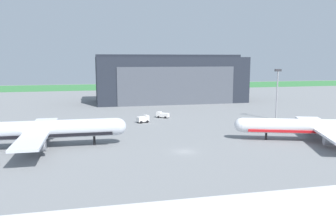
% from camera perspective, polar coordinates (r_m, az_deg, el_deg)
% --- Properties ---
extents(ground_plane, '(440.00, 440.00, 0.00)m').
position_cam_1_polar(ground_plane, '(78.04, 2.80, -6.58)').
color(ground_plane, slate).
extents(grass_field_strip, '(440.00, 56.00, 0.08)m').
position_cam_1_polar(grass_field_strip, '(261.05, -8.21, 4.16)').
color(grass_field_strip, '#35773D').
rests_on(grass_field_strip, ground_plane).
extents(maintenance_hangar, '(70.39, 29.00, 22.65)m').
position_cam_1_polar(maintenance_hangar, '(168.73, 0.33, 5.45)').
color(maintenance_hangar, '#232833').
rests_on(maintenance_hangar, ground_plane).
extents(airliner_near_left, '(39.34, 35.07, 13.67)m').
position_cam_1_polar(airliner_near_left, '(85.68, -20.19, -2.85)').
color(airliner_near_left, silver).
rests_on(airliner_near_left, ground_plane).
extents(airliner_near_right, '(40.92, 33.52, 12.06)m').
position_cam_1_polar(airliner_near_right, '(95.25, 24.05, -2.32)').
color(airliner_near_right, silver).
rests_on(airliner_near_right, ground_plane).
extents(ops_van, '(4.22, 3.35, 2.36)m').
position_cam_1_polar(ops_van, '(112.87, -4.14, -1.16)').
color(ops_van, white).
rests_on(ops_van, ground_plane).
extents(stair_truck, '(4.60, 3.93, 2.08)m').
position_cam_1_polar(stair_truck, '(121.92, -0.90, -0.46)').
color(stair_truck, white).
rests_on(stair_truck, ground_plane).
extents(apron_light_mast, '(2.40, 0.50, 17.24)m').
position_cam_1_polar(apron_light_mast, '(123.21, 17.58, 3.51)').
color(apron_light_mast, '#99999E').
rests_on(apron_light_mast, ground_plane).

